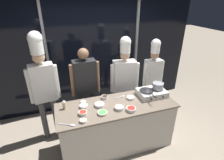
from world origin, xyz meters
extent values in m
plane|color=gray|center=(0.00, 0.00, 0.00)|extent=(24.00, 24.00, 0.00)
cube|color=black|center=(0.00, 1.53, 1.35)|extent=(4.89, 0.04, 2.70)
cube|color=gray|center=(-1.04, 1.48, 1.35)|extent=(0.05, 0.05, 2.70)
cube|color=gray|center=(1.04, 1.48, 1.35)|extent=(0.05, 0.05, 2.70)
cube|color=beige|center=(0.00, 0.00, 0.43)|extent=(1.96, 0.70, 0.87)
cube|color=#756656|center=(0.00, 0.00, 0.88)|extent=(2.02, 0.74, 0.03)
cube|color=silver|center=(0.71, 0.08, 0.95)|extent=(0.50, 0.37, 0.11)
cylinder|color=black|center=(0.60, 0.08, 1.01)|extent=(0.20, 0.20, 0.01)
cylinder|color=black|center=(0.60, -0.11, 0.95)|extent=(0.03, 0.01, 0.03)
cylinder|color=black|center=(0.83, 0.08, 1.01)|extent=(0.20, 0.20, 0.01)
cylinder|color=black|center=(0.83, -0.11, 0.95)|extent=(0.03, 0.01, 0.03)
cylinder|color=#232326|center=(0.60, 0.08, 1.02)|extent=(0.24, 0.24, 0.01)
cone|color=#232326|center=(0.60, 0.08, 1.04)|extent=(0.25, 0.25, 0.04)
cylinder|color=black|center=(0.60, -0.13, 1.05)|extent=(0.02, 0.19, 0.02)
cylinder|color=#93969B|center=(0.83, 0.08, 1.08)|extent=(0.19, 0.19, 0.11)
torus|color=#93969B|center=(0.83, 0.08, 1.13)|extent=(0.20, 0.20, 0.01)
torus|color=#93969B|center=(0.72, 0.08, 1.11)|extent=(0.01, 0.05, 0.05)
torus|color=#93969B|center=(0.94, 0.08, 1.11)|extent=(0.01, 0.05, 0.05)
cylinder|color=beige|center=(-0.84, 0.15, 0.97)|extent=(0.06, 0.06, 0.14)
cone|color=white|center=(-0.84, 0.15, 1.05)|extent=(0.05, 0.05, 0.04)
cylinder|color=white|center=(-0.29, 0.05, 0.92)|extent=(0.16, 0.16, 0.05)
torus|color=white|center=(-0.29, 0.05, 0.94)|extent=(0.16, 0.16, 0.01)
cylinder|color=#EAA893|center=(-0.29, 0.05, 0.93)|extent=(0.13, 0.13, 0.02)
cylinder|color=white|center=(-0.30, -0.17, 0.92)|extent=(0.15, 0.15, 0.04)
torus|color=white|center=(-0.30, -0.17, 0.93)|extent=(0.16, 0.16, 0.01)
cylinder|color=#4C9E47|center=(-0.30, -0.17, 0.93)|extent=(0.13, 0.13, 0.02)
cylinder|color=white|center=(-0.59, -0.09, 0.92)|extent=(0.13, 0.13, 0.05)
torus|color=white|center=(-0.59, -0.09, 0.95)|extent=(0.14, 0.14, 0.01)
cylinder|color=#B22D1E|center=(-0.59, -0.09, 0.94)|extent=(0.11, 0.11, 0.03)
cylinder|color=white|center=(0.16, -0.23, 0.92)|extent=(0.16, 0.16, 0.05)
torus|color=white|center=(0.16, -0.23, 0.95)|extent=(0.16, 0.16, 0.01)
cylinder|color=red|center=(0.16, -0.23, 0.94)|extent=(0.13, 0.13, 0.03)
cylinder|color=white|center=(-0.54, 0.09, 0.92)|extent=(0.14, 0.14, 0.05)
torus|color=white|center=(-0.54, 0.09, 0.94)|extent=(0.14, 0.14, 0.01)
cylinder|color=white|center=(-0.54, 0.09, 0.93)|extent=(0.11, 0.11, 0.03)
cylinder|color=white|center=(-0.53, 0.22, 0.92)|extent=(0.09, 0.09, 0.04)
torus|color=white|center=(-0.53, 0.22, 0.94)|extent=(0.09, 0.09, 0.01)
cylinder|color=silver|center=(-0.53, 0.22, 0.93)|extent=(0.08, 0.08, 0.02)
cylinder|color=white|center=(-0.62, -0.27, 0.92)|extent=(0.10, 0.10, 0.04)
torus|color=white|center=(-0.62, -0.27, 0.94)|extent=(0.11, 0.11, 0.01)
cylinder|color=#E0C689|center=(-0.62, -0.27, 0.93)|extent=(0.08, 0.08, 0.02)
cylinder|color=white|center=(-0.01, -0.14, 0.92)|extent=(0.15, 0.15, 0.05)
torus|color=white|center=(-0.01, -0.14, 0.95)|extent=(0.15, 0.15, 0.01)
cylinder|color=beige|center=(-0.01, -0.14, 0.94)|extent=(0.12, 0.12, 0.03)
cylinder|color=white|center=(-0.13, 0.26, 0.92)|extent=(0.12, 0.12, 0.05)
torus|color=white|center=(-0.13, 0.26, 0.95)|extent=(0.12, 0.12, 0.01)
cylinder|color=#382319|center=(-0.13, 0.26, 0.94)|extent=(0.10, 0.10, 0.03)
cylinder|color=white|center=(0.30, 0.10, 0.92)|extent=(0.13, 0.13, 0.04)
torus|color=white|center=(0.30, 0.10, 0.94)|extent=(0.14, 0.14, 0.01)
cylinder|color=silver|center=(0.30, 0.10, 0.93)|extent=(0.11, 0.11, 0.02)
cube|color=#B2B5BA|center=(0.10, 0.20, 0.90)|extent=(0.14, 0.04, 0.01)
ellipsoid|color=#B2B5BA|center=(0.20, 0.22, 0.91)|extent=(0.07, 0.05, 0.02)
cube|color=#B2B5BA|center=(-0.88, -0.24, 0.90)|extent=(0.15, 0.09, 0.01)
ellipsoid|color=#B2B5BA|center=(-0.77, -0.30, 0.91)|extent=(0.09, 0.08, 0.02)
cylinder|color=#4C4C51|center=(-1.03, 0.65, 0.42)|extent=(0.10, 0.10, 0.85)
cylinder|color=#4C4C51|center=(-1.24, 0.62, 0.42)|extent=(0.10, 0.10, 0.85)
cube|color=white|center=(-1.14, 0.64, 1.19)|extent=(0.42, 0.26, 0.69)
cylinder|color=white|center=(-0.91, 0.63, 1.18)|extent=(0.08, 0.08, 0.63)
cylinder|color=white|center=(-1.35, 0.58, 1.18)|extent=(0.08, 0.08, 0.63)
sphere|color=tan|center=(-1.14, 0.64, 1.66)|extent=(0.20, 0.20, 0.20)
cylinder|color=white|center=(-1.14, 0.64, 1.84)|extent=(0.21, 0.21, 0.25)
sphere|color=white|center=(-1.14, 0.64, 1.97)|extent=(0.23, 0.23, 0.23)
cylinder|color=#232326|center=(-0.29, 0.66, 0.42)|extent=(0.11, 0.11, 0.84)
cylinder|color=#232326|center=(-0.52, 0.66, 0.42)|extent=(0.11, 0.11, 0.84)
cube|color=#232326|center=(-0.40, 0.66, 1.18)|extent=(0.43, 0.23, 0.68)
cylinder|color=brown|center=(-0.17, 0.63, 1.16)|extent=(0.08, 0.08, 0.62)
cylinder|color=brown|center=(-0.63, 0.62, 1.16)|extent=(0.08, 0.08, 0.62)
sphere|color=brown|center=(-0.40, 0.66, 1.64)|extent=(0.20, 0.20, 0.20)
cylinder|color=#2D3856|center=(0.52, 0.63, 0.39)|extent=(0.12, 0.12, 0.78)
cylinder|color=#2D3856|center=(0.27, 0.66, 0.39)|extent=(0.12, 0.12, 0.78)
cube|color=white|center=(0.40, 0.65, 1.10)|extent=(0.47, 0.28, 0.63)
cylinder|color=white|center=(0.64, 0.58, 1.08)|extent=(0.09, 0.09, 0.58)
cylinder|color=white|center=(0.14, 0.64, 1.08)|extent=(0.09, 0.09, 0.58)
sphere|color=tan|center=(0.40, 0.65, 1.53)|extent=(0.19, 0.19, 0.19)
cylinder|color=white|center=(0.40, 0.65, 1.69)|extent=(0.20, 0.20, 0.21)
sphere|color=white|center=(0.40, 0.65, 1.79)|extent=(0.21, 0.21, 0.21)
cylinder|color=#2D3856|center=(1.21, 0.73, 0.37)|extent=(0.09, 0.09, 0.73)
cylinder|color=#2D3856|center=(1.01, 0.73, 0.37)|extent=(0.09, 0.09, 0.73)
cube|color=white|center=(1.11, 0.73, 1.03)|extent=(0.37, 0.19, 0.59)
cylinder|color=white|center=(1.31, 0.70, 1.02)|extent=(0.07, 0.07, 0.55)
cylinder|color=white|center=(0.90, 0.70, 1.02)|extent=(0.07, 0.07, 0.55)
sphere|color=#A87A5B|center=(1.11, 0.73, 1.44)|extent=(0.18, 0.18, 0.18)
cylinder|color=white|center=(1.11, 0.73, 1.58)|extent=(0.18, 0.18, 0.19)
sphere|color=white|center=(1.11, 0.73, 1.68)|extent=(0.20, 0.20, 0.20)
camera|label=1|loc=(-0.86, -2.32, 2.56)|focal=28.00mm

